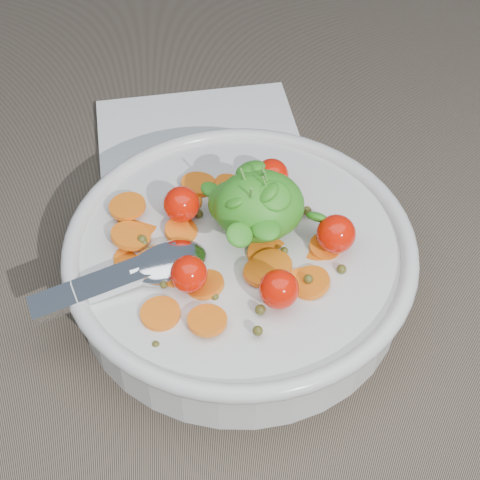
{
  "coord_description": "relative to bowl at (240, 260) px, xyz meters",
  "views": [
    {
      "loc": [
        -0.0,
        -0.32,
        0.43
      ],
      "look_at": [
        0.03,
        0.02,
        0.05
      ],
      "focal_mm": 55.0,
      "sensor_mm": 36.0,
      "label": 1
    }
  ],
  "objects": [
    {
      "name": "ground",
      "position": [
        -0.03,
        -0.02,
        -0.03
      ],
      "size": [
        6.0,
        6.0,
        0.0
      ],
      "primitive_type": "plane",
      "color": "#6B5D4C",
      "rests_on": "ground"
    },
    {
      "name": "napkin",
      "position": [
        -0.02,
        0.16,
        -0.03
      ],
      "size": [
        0.19,
        0.17,
        0.01
      ],
      "primitive_type": "cube",
      "rotation": [
        0.0,
        0.0,
        0.08
      ],
      "color": "white",
      "rests_on": "ground"
    },
    {
      "name": "bowl",
      "position": [
        0.0,
        0.0,
        0.0
      ],
      "size": [
        0.27,
        0.25,
        0.11
      ],
      "color": "silver",
      "rests_on": "ground"
    }
  ]
}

